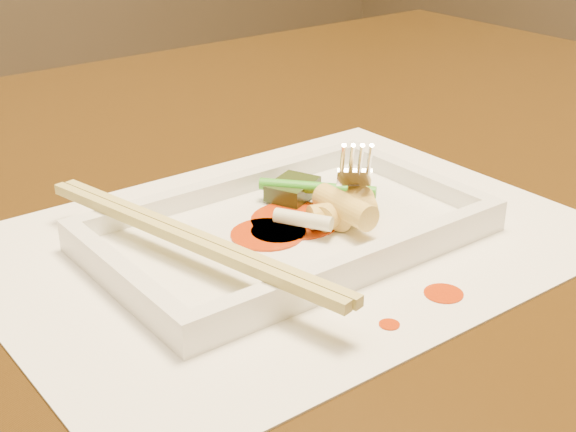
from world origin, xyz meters
TOP-DOWN VIEW (x-y plane):
  - table at (0.00, 0.00)m, footprint 1.40×0.90m
  - placemat at (0.01, -0.10)m, footprint 0.40×0.30m
  - sauce_splatter_a at (0.04, -0.21)m, footprint 0.02×0.02m
  - sauce_splatter_b at (-0.01, -0.22)m, footprint 0.01×0.01m
  - plate_base at (0.01, -0.10)m, footprint 0.26×0.16m
  - plate_rim_far at (0.01, -0.02)m, footprint 0.26×0.01m
  - plate_rim_near at (0.01, -0.17)m, footprint 0.26×0.01m
  - plate_rim_left at (-0.12, -0.10)m, footprint 0.01×0.14m
  - plate_rim_right at (0.13, -0.10)m, footprint 0.01×0.14m
  - veg_piece at (0.04, -0.06)m, footprint 0.05×0.04m
  - scallion_white at (0.01, -0.11)m, footprint 0.03×0.04m
  - scallion_green at (0.05, -0.08)m, footprint 0.06×0.07m
  - chopstick_a at (-0.08, -0.10)m, footprint 0.06×0.25m
  - chopstick_b at (-0.07, -0.10)m, footprint 0.06×0.25m
  - fork at (0.08, -0.08)m, footprint 0.09×0.10m
  - sauce_blob_0 at (-0.00, -0.10)m, footprint 0.04×0.04m
  - sauce_blob_1 at (0.02, -0.09)m, footprint 0.06×0.06m
  - sauce_blob_2 at (-0.01, -0.10)m, footprint 0.05×0.05m
  - rice_cake_0 at (0.05, -0.11)m, footprint 0.05×0.04m
  - rice_cake_1 at (0.04, -0.12)m, footprint 0.05×0.03m
  - rice_cake_2 at (0.04, -0.12)m, footprint 0.02×0.05m
  - rice_cake_3 at (0.04, -0.11)m, footprint 0.05×0.03m

SIDE VIEW (x-z plane):
  - table at x=0.00m, z-range 0.27..1.02m
  - placemat at x=0.01m, z-range 0.75..0.75m
  - sauce_splatter_a at x=0.04m, z-range 0.75..0.75m
  - sauce_splatter_b at x=-0.01m, z-range 0.75..0.75m
  - plate_base at x=0.01m, z-range 0.75..0.76m
  - sauce_blob_0 at x=0.00m, z-range 0.76..0.76m
  - sauce_blob_1 at x=0.02m, z-range 0.76..0.76m
  - sauce_blob_2 at x=-0.01m, z-range 0.76..0.76m
  - plate_rim_far at x=0.01m, z-range 0.76..0.77m
  - plate_rim_near at x=0.01m, z-range 0.76..0.77m
  - plate_rim_left at x=-0.12m, z-range 0.76..0.77m
  - plate_rim_right at x=0.13m, z-range 0.76..0.77m
  - veg_piece at x=0.04m, z-range 0.76..0.77m
  - rice_cake_0 at x=0.05m, z-range 0.76..0.78m
  - rice_cake_1 at x=0.04m, z-range 0.76..0.78m
  - rice_cake_3 at x=0.04m, z-range 0.76..0.78m
  - scallion_white at x=0.01m, z-range 0.77..0.78m
  - scallion_green at x=0.05m, z-range 0.77..0.78m
  - rice_cake_2 at x=0.04m, z-range 0.77..0.79m
  - chopstick_a at x=-0.08m, z-range 0.77..0.78m
  - chopstick_b at x=-0.07m, z-range 0.77..0.78m
  - fork at x=0.08m, z-range 0.76..0.90m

